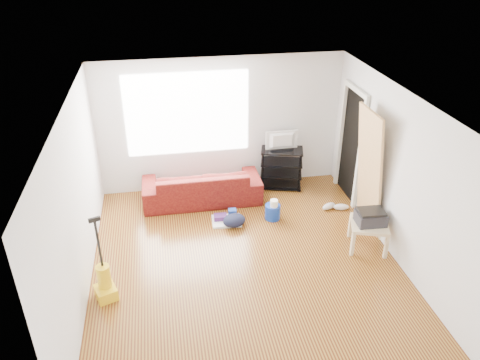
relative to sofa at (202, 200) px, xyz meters
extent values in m
cube|color=#4A1E0E|center=(0.44, -1.95, 0.00)|extent=(4.50, 5.00, 0.01)
cube|color=silver|center=(0.44, -1.95, 2.50)|extent=(4.50, 5.00, 0.01)
cube|color=silver|center=(0.44, 0.55, 1.25)|extent=(4.50, 0.01, 2.50)
cube|color=silver|center=(0.44, -4.45, 1.25)|extent=(4.50, 0.01, 2.50)
cube|color=silver|center=(-1.81, -1.95, 1.25)|extent=(0.01, 5.00, 2.50)
cube|color=silver|center=(2.69, -1.95, 1.25)|extent=(0.01, 5.00, 2.50)
cube|color=white|center=(-0.16, 0.53, 1.50)|extent=(2.20, 0.01, 1.50)
cube|color=silver|center=(2.65, -0.70, 1.00)|extent=(0.06, 0.08, 2.00)
cube|color=silver|center=(2.65, 0.20, 1.00)|extent=(0.06, 0.08, 2.00)
cube|color=silver|center=(2.65, -0.25, 2.04)|extent=(0.06, 0.98, 0.08)
cube|color=black|center=(2.69, -0.25, 1.00)|extent=(0.01, 0.86, 1.98)
imported|color=#370209|center=(0.00, 0.00, 0.00)|extent=(2.13, 0.83, 0.62)
cube|color=black|center=(1.56, 0.27, 0.03)|extent=(0.86, 0.63, 0.03)
cube|color=black|center=(1.56, 0.27, 0.28)|extent=(0.86, 0.63, 0.03)
cube|color=black|center=(1.56, 0.27, 0.52)|extent=(0.86, 0.63, 0.03)
cube|color=black|center=(1.56, 0.27, 0.76)|extent=(0.86, 0.63, 0.03)
cylinder|color=black|center=(1.16, 0.18, 0.39)|extent=(0.03, 0.03, 0.78)
cylinder|color=black|center=(1.26, 0.55, 0.39)|extent=(0.03, 0.03, 0.78)
cylinder|color=black|center=(1.85, -0.01, 0.39)|extent=(0.03, 0.03, 0.78)
cylinder|color=black|center=(1.95, 0.36, 0.39)|extent=(0.03, 0.03, 0.78)
imported|color=black|center=(1.56, 0.27, 0.95)|extent=(0.61, 0.08, 0.35)
cube|color=#CDBC7F|center=(2.39, -1.88, 0.42)|extent=(0.69, 0.69, 0.05)
cube|color=#CDBC7F|center=(2.08, -2.04, 0.20)|extent=(0.05, 0.05, 0.40)
cube|color=#CDBC7F|center=(2.24, -1.57, 0.20)|extent=(0.05, 0.05, 0.40)
cube|color=#CDBC7F|center=(2.55, -2.19, 0.20)|extent=(0.05, 0.05, 0.40)
cube|color=#CDBC7F|center=(2.71, -1.72, 0.20)|extent=(0.05, 0.05, 0.40)
cube|color=#232329|center=(2.39, -1.88, 0.54)|extent=(0.45, 0.35, 0.19)
cube|color=black|center=(2.39, -1.88, 0.65)|extent=(0.40, 0.31, 0.04)
cylinder|color=#10339C|center=(1.13, -0.82, 0.00)|extent=(0.31, 0.31, 0.26)
cylinder|color=white|center=(1.14, -0.86, 0.19)|extent=(0.13, 0.13, 0.12)
cube|color=white|center=(0.33, -0.79, 0.02)|extent=(0.51, 0.42, 0.04)
cube|color=#AC030A|center=(0.43, -0.87, 0.09)|extent=(0.18, 0.13, 0.10)
cube|color=#4B2266|center=(0.23, -0.75, 0.08)|extent=(0.22, 0.17, 0.08)
cube|color=#294EB7|center=(0.45, -0.70, 0.11)|extent=(0.14, 0.13, 0.14)
ellipsoid|color=black|center=(0.44, -0.93, 0.00)|extent=(0.44, 0.38, 0.21)
ellipsoid|color=silver|center=(2.19, -0.70, 0.06)|extent=(0.30, 0.22, 0.11)
ellipsoid|color=silver|center=(2.40, -0.77, 0.06)|extent=(0.30, 0.17, 0.11)
cube|color=yellow|center=(-1.56, -2.34, 0.08)|extent=(0.35, 0.37, 0.17)
cylinder|color=yellow|center=(-1.56, -2.29, 0.33)|extent=(0.19, 0.19, 0.32)
cylinder|color=black|center=(-1.56, -2.27, 0.84)|extent=(0.03, 0.03, 0.69)
cube|color=black|center=(-1.56, -2.27, 1.21)|extent=(0.15, 0.09, 0.06)
cube|color=tan|center=(2.57, -1.28, 0.00)|extent=(0.26, 0.82, 2.05)
camera|label=1|loc=(-0.62, -7.43, 4.43)|focal=35.00mm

